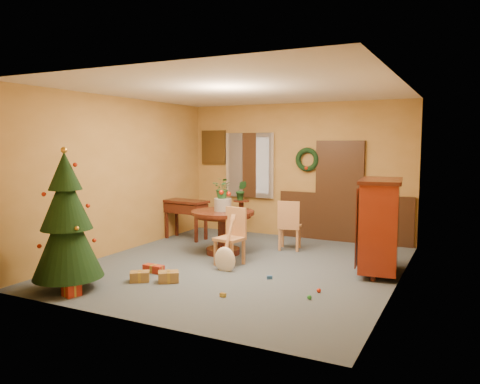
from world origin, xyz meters
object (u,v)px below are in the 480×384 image
Objects in this scene: sideboard at (380,223)px; writing_desk at (186,210)px; dining_table at (223,224)px; chair_near at (232,234)px; christmas_tree at (67,223)px.

writing_desk is at bearing 167.82° from sideboard.
dining_table is 0.77m from chair_near.
christmas_tree is at bearing -83.37° from writing_desk.
chair_near is at bearing -37.49° from writing_desk.
writing_desk is at bearing 142.51° from chair_near.
christmas_tree reaches higher than sideboard.
chair_near is at bearing -167.52° from sideboard.
christmas_tree is at bearing -108.11° from dining_table.
writing_desk is (-1.85, 1.42, 0.12)m from chair_near.
writing_desk is at bearing 96.63° from christmas_tree.
christmas_tree reaches higher than dining_table.
chair_near is 0.64× the size of sideboard.
sideboard is at bearing 36.33° from christmas_tree.
chair_near is 2.70m from christmas_tree.
sideboard is (4.19, -0.90, 0.17)m from writing_desk.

